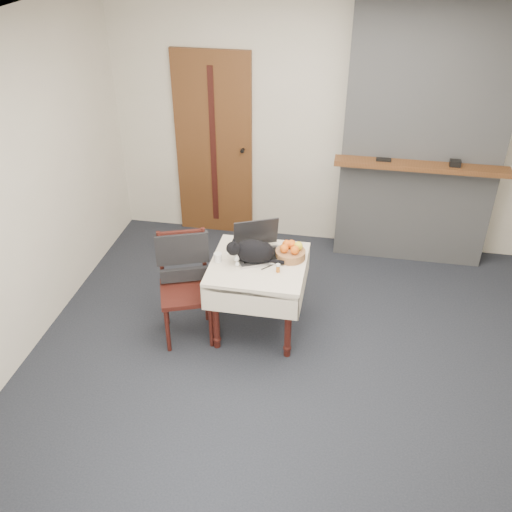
{
  "coord_description": "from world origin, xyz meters",
  "views": [
    {
      "loc": [
        0.28,
        -3.55,
        3.27
      ],
      "look_at": [
        -0.43,
        0.26,
        0.79
      ],
      "focal_mm": 40.0,
      "sensor_mm": 36.0,
      "label": 1
    }
  ],
  "objects_px": {
    "door": "(214,147)",
    "cat": "(253,252)",
    "cream_jar": "(218,258)",
    "side_table": "(258,274)",
    "fruit_basket": "(291,252)",
    "pill_bottle": "(278,268)",
    "laptop": "(259,247)",
    "chair": "(184,271)"
  },
  "relations": [
    {
      "from": "side_table",
      "to": "cat",
      "type": "xyz_separation_m",
      "value": [
        -0.04,
        0.0,
        0.21
      ]
    },
    {
      "from": "door",
      "to": "laptop",
      "type": "relative_size",
      "value": 4.14
    },
    {
      "from": "pill_bottle",
      "to": "laptop",
      "type": "bearing_deg",
      "value": 130.1
    },
    {
      "from": "door",
      "to": "side_table",
      "type": "relative_size",
      "value": 2.56
    },
    {
      "from": "cream_jar",
      "to": "pill_bottle",
      "type": "xyz_separation_m",
      "value": [
        0.51,
        -0.06,
        0.0
      ]
    },
    {
      "from": "cream_jar",
      "to": "cat",
      "type": "bearing_deg",
      "value": 9.28
    },
    {
      "from": "cat",
      "to": "chair",
      "type": "bearing_deg",
      "value": 167.89
    },
    {
      "from": "laptop",
      "to": "cat",
      "type": "distance_m",
      "value": 0.13
    },
    {
      "from": "door",
      "to": "cat",
      "type": "relative_size",
      "value": 4.12
    },
    {
      "from": "side_table",
      "to": "cream_jar",
      "type": "height_order",
      "value": "cream_jar"
    },
    {
      "from": "side_table",
      "to": "fruit_basket",
      "type": "bearing_deg",
      "value": 25.47
    },
    {
      "from": "side_table",
      "to": "door",
      "type": "bearing_deg",
      "value": 115.2
    },
    {
      "from": "door",
      "to": "cream_jar",
      "type": "relative_size",
      "value": 26.5
    },
    {
      "from": "side_table",
      "to": "cream_jar",
      "type": "xyz_separation_m",
      "value": [
        -0.33,
        -0.05,
        0.15
      ]
    },
    {
      "from": "side_table",
      "to": "cream_jar",
      "type": "relative_size",
      "value": 10.34
    },
    {
      "from": "laptop",
      "to": "cat",
      "type": "height_order",
      "value": "laptop"
    },
    {
      "from": "pill_bottle",
      "to": "chair",
      "type": "height_order",
      "value": "chair"
    },
    {
      "from": "laptop",
      "to": "side_table",
      "type": "bearing_deg",
      "value": -104.8
    },
    {
      "from": "pill_bottle",
      "to": "chair",
      "type": "relative_size",
      "value": 0.08
    },
    {
      "from": "cat",
      "to": "cream_jar",
      "type": "bearing_deg",
      "value": 167.38
    },
    {
      "from": "pill_bottle",
      "to": "fruit_basket",
      "type": "xyz_separation_m",
      "value": [
        0.07,
        0.23,
        0.02
      ]
    },
    {
      "from": "door",
      "to": "laptop",
      "type": "bearing_deg",
      "value": -63.62
    },
    {
      "from": "laptop",
      "to": "pill_bottle",
      "type": "distance_m",
      "value": 0.31
    },
    {
      "from": "laptop",
      "to": "fruit_basket",
      "type": "distance_m",
      "value": 0.27
    },
    {
      "from": "cream_jar",
      "to": "fruit_basket",
      "type": "xyz_separation_m",
      "value": [
        0.58,
        0.17,
        0.02
      ]
    },
    {
      "from": "cream_jar",
      "to": "pill_bottle",
      "type": "height_order",
      "value": "cream_jar"
    },
    {
      "from": "cat",
      "to": "fruit_basket",
      "type": "height_order",
      "value": "cat"
    },
    {
      "from": "side_table",
      "to": "pill_bottle",
      "type": "xyz_separation_m",
      "value": [
        0.18,
        -0.11,
        0.15
      ]
    },
    {
      "from": "laptop",
      "to": "chair",
      "type": "bearing_deg",
      "value": 176.69
    },
    {
      "from": "side_table",
      "to": "cream_jar",
      "type": "bearing_deg",
      "value": -171.88
    },
    {
      "from": "side_table",
      "to": "cat",
      "type": "distance_m",
      "value": 0.22
    },
    {
      "from": "door",
      "to": "chair",
      "type": "height_order",
      "value": "door"
    },
    {
      "from": "cream_jar",
      "to": "fruit_basket",
      "type": "bearing_deg",
      "value": 16.01
    },
    {
      "from": "laptop",
      "to": "fruit_basket",
      "type": "xyz_separation_m",
      "value": [
        0.27,
        -0.01,
        -0.01
      ]
    },
    {
      "from": "door",
      "to": "side_table",
      "type": "xyz_separation_m",
      "value": [
        0.78,
        -1.66,
        -0.41
      ]
    },
    {
      "from": "door",
      "to": "cat",
      "type": "distance_m",
      "value": 1.83
    },
    {
      "from": "side_table",
      "to": "cat",
      "type": "bearing_deg",
      "value": 179.63
    },
    {
      "from": "cat",
      "to": "pill_bottle",
      "type": "distance_m",
      "value": 0.25
    },
    {
      "from": "side_table",
      "to": "cat",
      "type": "height_order",
      "value": "cat"
    },
    {
      "from": "door",
      "to": "laptop",
      "type": "distance_m",
      "value": 1.73
    },
    {
      "from": "cat",
      "to": "chair",
      "type": "xyz_separation_m",
      "value": [
        -0.57,
        -0.1,
        -0.19
      ]
    },
    {
      "from": "door",
      "to": "cream_jar",
      "type": "bearing_deg",
      "value": -75.13
    }
  ]
}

